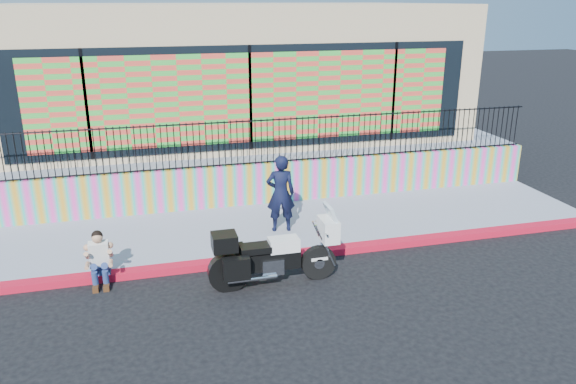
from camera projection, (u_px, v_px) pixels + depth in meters
name	position (u px, v px, depth m)	size (l,w,h in m)	color
ground	(290.00, 258.00, 12.28)	(90.00, 90.00, 0.00)	black
red_curb	(290.00, 255.00, 12.26)	(16.00, 0.30, 0.15)	#B90D2A
sidewalk	(272.00, 227.00, 13.77)	(16.00, 3.00, 0.15)	#878FA3
mural_wall	(258.00, 184.00, 15.03)	(16.00, 0.20, 1.10)	#FF43B5
metal_fence	(258.00, 142.00, 14.65)	(15.80, 0.04, 1.20)	black
elevated_platform	(228.00, 142.00, 19.71)	(16.00, 10.00, 1.25)	#878FA3
storefront_building	(227.00, 67.00, 18.66)	(14.00, 8.06, 4.00)	tan
police_motorcycle	(272.00, 254.00, 10.96)	(2.54, 0.84, 1.58)	black
police_officer	(281.00, 193.00, 13.12)	(0.67, 0.44, 1.85)	black
seated_man	(100.00, 263.00, 11.05)	(0.54, 0.71, 1.06)	navy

